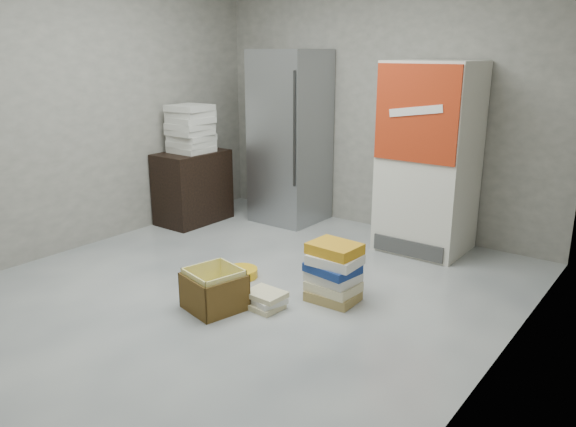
% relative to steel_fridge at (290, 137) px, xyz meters
% --- Properties ---
extents(ground, '(5.00, 5.00, 0.00)m').
position_rel_steel_fridge_xyz_m(ground, '(0.90, -2.13, -0.95)').
color(ground, beige).
rests_on(ground, ground).
extents(room_shell, '(4.04, 5.04, 2.82)m').
position_rel_steel_fridge_xyz_m(room_shell, '(0.90, -2.13, 0.85)').
color(room_shell, '#9B958B').
rests_on(room_shell, ground).
extents(steel_fridge, '(0.70, 0.72, 1.90)m').
position_rel_steel_fridge_xyz_m(steel_fridge, '(0.00, 0.00, 0.00)').
color(steel_fridge, '#9E9FA5').
rests_on(steel_fridge, ground).
extents(coke_cooler, '(0.80, 0.73, 1.80)m').
position_rel_steel_fridge_xyz_m(coke_cooler, '(1.65, -0.01, -0.05)').
color(coke_cooler, silver).
rests_on(coke_cooler, ground).
extents(wood_shelf, '(0.50, 0.80, 0.80)m').
position_rel_steel_fridge_xyz_m(wood_shelf, '(-0.83, -0.73, -0.55)').
color(wood_shelf, black).
rests_on(wood_shelf, ground).
extents(supply_box_stack, '(0.44, 0.45, 0.52)m').
position_rel_steel_fridge_xyz_m(supply_box_stack, '(-0.82, -0.73, 0.11)').
color(supply_box_stack, silver).
rests_on(supply_box_stack, wood_shelf).
extents(phonebook_stack_main, '(0.41, 0.36, 0.46)m').
position_rel_steel_fridge_xyz_m(phonebook_stack_main, '(1.59, -1.55, -0.72)').
color(phonebook_stack_main, '#9B8249').
rests_on(phonebook_stack_main, ground).
extents(phonebook_stack_side, '(0.33, 0.29, 0.13)m').
position_rel_steel_fridge_xyz_m(phonebook_stack_side, '(1.25, -1.99, -0.89)').
color(phonebook_stack_side, beige).
rests_on(phonebook_stack_side, ground).
extents(cardboard_box, '(0.47, 0.47, 0.32)m').
position_rel_steel_fridge_xyz_m(cardboard_box, '(0.95, -2.23, -0.82)').
color(cardboard_box, yellow).
rests_on(cardboard_box, ground).
extents(bucket_lid, '(0.35, 0.35, 0.08)m').
position_rel_steel_fridge_xyz_m(bucket_lid, '(0.71, -1.65, -0.91)').
color(bucket_lid, yellow).
rests_on(bucket_lid, ground).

